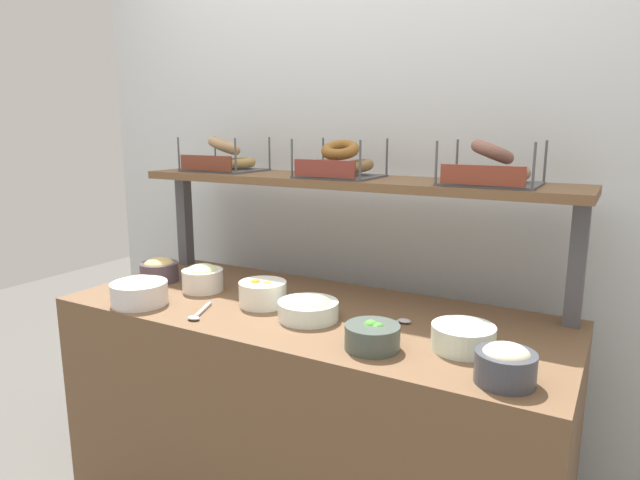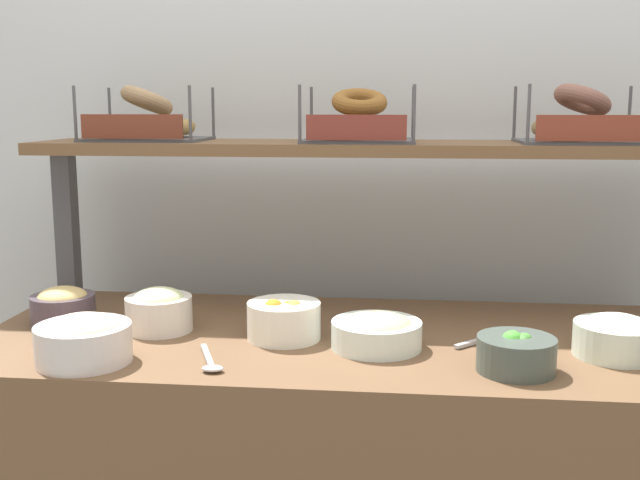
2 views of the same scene
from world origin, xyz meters
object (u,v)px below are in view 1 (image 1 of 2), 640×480
(bagel_basket_cinnamon_raisin, at_px, (339,164))
(bagel_basket_poppy, at_px, (490,170))
(bagel_basket_everything, at_px, (224,160))
(serving_spoon_by_edge, at_px, (393,322))
(serving_spoon_near_plate, at_px, (198,314))
(bowl_potato_salad, at_px, (139,290))
(bowl_cream_cheese, at_px, (463,334))
(bowl_veggie_mix, at_px, (372,336))
(bowl_fruit_salad, at_px, (263,293))
(bowl_hummus, at_px, (159,270))
(bowl_egg_salad, at_px, (308,308))
(bowl_scallion_spread, at_px, (203,277))
(bowl_tuna_salad, at_px, (506,364))

(bagel_basket_cinnamon_raisin, distance_m, bagel_basket_poppy, 0.54)
(bagel_basket_everything, bearing_deg, serving_spoon_by_edge, -17.10)
(serving_spoon_near_plate, height_order, bagel_basket_poppy, bagel_basket_poppy)
(bowl_potato_salad, bearing_deg, bagel_basket_poppy, 24.66)
(bowl_potato_salad, distance_m, bagel_basket_everything, 0.67)
(serving_spoon_by_edge, bearing_deg, bowl_cream_cheese, -19.84)
(bagel_basket_cinnamon_raisin, bearing_deg, bowl_veggie_mix, -52.75)
(bowl_potato_salad, bearing_deg, bowl_fruit_salad, 27.90)
(bowl_hummus, bearing_deg, bowl_cream_cheese, -4.08)
(bowl_egg_salad, height_order, bagel_basket_everything, bagel_basket_everything)
(bowl_cream_cheese, bearing_deg, bagel_basket_poppy, 94.56)
(bowl_scallion_spread, bearing_deg, bowl_potato_salad, -109.46)
(bowl_egg_salad, relative_size, serving_spoon_by_edge, 1.40)
(serving_spoon_near_plate, relative_size, bagel_basket_poppy, 0.56)
(bowl_egg_salad, height_order, bagel_basket_poppy, bagel_basket_poppy)
(bowl_cream_cheese, height_order, bagel_basket_cinnamon_raisin, bagel_basket_cinnamon_raisin)
(bowl_egg_salad, bearing_deg, bowl_fruit_salad, 168.48)
(serving_spoon_by_edge, bearing_deg, bowl_scallion_spread, -179.00)
(bowl_scallion_spread, relative_size, serving_spoon_by_edge, 1.10)
(serving_spoon_by_edge, bearing_deg, bowl_fruit_salad, -174.43)
(bowl_scallion_spread, relative_size, serving_spoon_near_plate, 0.93)
(bowl_potato_salad, bearing_deg, bowl_cream_cheese, 8.29)
(bowl_veggie_mix, bearing_deg, bowl_scallion_spread, 166.16)
(bowl_fruit_salad, distance_m, bowl_hummus, 0.54)
(bagel_basket_cinnamon_raisin, bearing_deg, bowl_egg_salad, -79.24)
(bagel_basket_everything, xyz_separation_m, bagel_basket_poppy, (1.10, -0.03, -0.00))
(bowl_egg_salad, xyz_separation_m, bagel_basket_cinnamon_raisin, (-0.06, 0.33, 0.44))
(bowl_potato_salad, xyz_separation_m, bagel_basket_poppy, (1.07, 0.49, 0.43))
(bowl_egg_salad, relative_size, bagel_basket_everything, 0.65)
(bowl_tuna_salad, relative_size, bagel_basket_cinnamon_raisin, 0.51)
(bagel_basket_poppy, bearing_deg, serving_spoon_near_plate, -148.91)
(bagel_basket_cinnamon_raisin, xyz_separation_m, bagel_basket_poppy, (0.54, -0.00, -0.00))
(bowl_potato_salad, relative_size, bowl_cream_cheese, 1.10)
(bowl_fruit_salad, bearing_deg, bagel_basket_poppy, 22.78)
(bagel_basket_cinnamon_raisin, bearing_deg, serving_spoon_by_edge, -37.24)
(bagel_basket_cinnamon_raisin, bearing_deg, bowl_cream_cheese, -30.40)
(bowl_cream_cheese, height_order, bowl_tuna_salad, bowl_tuna_salad)
(bowl_scallion_spread, bearing_deg, bagel_basket_everything, 111.07)
(bowl_egg_salad, distance_m, serving_spoon_by_edge, 0.27)
(bowl_egg_salad, relative_size, bowl_tuna_salad, 1.34)
(bowl_egg_salad, xyz_separation_m, serving_spoon_near_plate, (-0.33, -0.16, -0.03))
(bowl_cream_cheese, height_order, bowl_hummus, bowl_hummus)
(bowl_veggie_mix, distance_m, bowl_potato_salad, 0.88)
(bowl_fruit_salad, xyz_separation_m, bagel_basket_cinnamon_raisin, (0.15, 0.29, 0.43))
(bowl_cream_cheese, bearing_deg, bowl_potato_salad, -171.71)
(bowl_cream_cheese, distance_m, bowl_hummus, 1.26)
(bowl_potato_salad, distance_m, serving_spoon_by_edge, 0.89)
(bowl_hummus, relative_size, serving_spoon_by_edge, 1.07)
(bowl_veggie_mix, height_order, bowl_hummus, bowl_hummus)
(bowl_veggie_mix, relative_size, serving_spoon_by_edge, 1.11)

